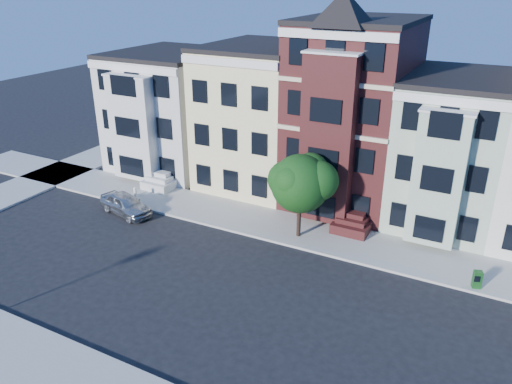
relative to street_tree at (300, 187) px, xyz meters
The scene contains 10 objects.
ground 8.05m from the street_tree, 84.49° to the right, with size 120.00×120.00×0.00m, color black.
far_sidewalk 3.41m from the street_tree, 45.00° to the left, with size 60.00×4.00×0.15m, color #9E9B93.
house_white 16.05m from the street_tree, 153.26° to the left, with size 8.00×9.00×9.00m, color silver.
house_yellow 9.71m from the street_tree, 131.15° to the left, with size 7.00×9.00×10.00m, color beige.
house_brown 7.71m from the street_tree, 84.42° to the left, with size 7.00×9.00×12.00m, color #3B1414.
house_green 10.25m from the street_tree, 45.00° to the left, with size 6.00×9.00×9.00m, color #A5B69D.
street_tree is the anchor object (origin of this frame).
parked_car 12.04m from the street_tree, 168.79° to the right, with size 1.67×4.14×1.41m, color #A1A4AA.
newspaper_box 10.54m from the street_tree, ahead, with size 0.41×0.37×0.92m, color #18511C.
fire_hydrant 12.77m from the street_tree, behind, with size 0.23×0.23×0.66m, color white.
Camera 1 is at (9.45, -17.57, 14.71)m, focal length 35.00 mm.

